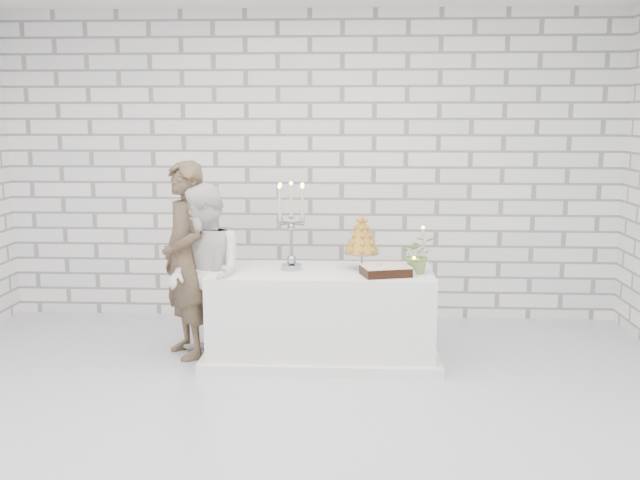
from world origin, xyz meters
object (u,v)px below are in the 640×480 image
at_px(groom, 185,260).
at_px(candelabra, 291,226).
at_px(cake_table, 322,315).
at_px(bride, 205,274).
at_px(croquembouche, 362,242).

relative_size(groom, candelabra, 2.26).
bearing_deg(groom, cake_table, 53.76).
height_order(groom, candelabra, groom).
height_order(bride, candelabra, candelabra).
relative_size(candelabra, croquembouche, 1.60).
xyz_separation_m(groom, candelabra, (0.88, -0.03, 0.30)).
distance_m(groom, croquembouche, 1.46).
bearing_deg(bride, groom, -162.94).
distance_m(cake_table, groom, 1.21).
height_order(cake_table, croquembouche, croquembouche).
distance_m(bride, croquembouche, 1.29).
bearing_deg(groom, bride, 17.26).
relative_size(cake_table, croquembouche, 3.98).
bearing_deg(candelabra, bride, -169.77).
relative_size(groom, bride, 1.12).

